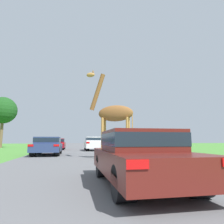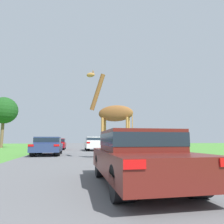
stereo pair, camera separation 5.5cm
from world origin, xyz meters
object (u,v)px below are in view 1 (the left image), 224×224
at_px(giraffe_near_road, 113,114).
at_px(car_queue_left, 57,144).
at_px(car_queue_right, 93,143).
at_px(tree_centre_back, 3,111).
at_px(car_lead_maroon, 140,155).
at_px(car_far_ahead, 48,145).

relative_size(giraffe_near_road, car_queue_left, 1.23).
xyz_separation_m(giraffe_near_road, car_queue_left, (-4.27, 13.57, -1.99)).
height_order(car_queue_right, tree_centre_back, tree_centre_back).
bearing_deg(car_queue_left, car_lead_maroon, -80.21).
bearing_deg(giraffe_near_road, car_queue_left, 42.98).
height_order(car_lead_maroon, car_queue_left, car_queue_left).
bearing_deg(car_lead_maroon, tree_centre_back, 113.68).
height_order(giraffe_near_road, car_queue_right, giraffe_near_road).
bearing_deg(car_queue_left, tree_centre_back, 139.42).
bearing_deg(car_lead_maroon, car_far_ahead, 107.68).
distance_m(car_queue_left, car_far_ahead, 9.58).
height_order(car_queue_left, tree_centre_back, tree_centre_back).
bearing_deg(tree_centre_back, car_queue_left, -40.58).
xyz_separation_m(giraffe_near_road, car_far_ahead, (-4.22, 3.99, -1.96)).
relative_size(giraffe_near_road, car_lead_maroon, 1.33).
xyz_separation_m(car_lead_maroon, tree_centre_back, (-12.31, 28.07, 4.93)).
relative_size(giraffe_near_road, tree_centre_back, 0.72).
relative_size(car_queue_left, tree_centre_back, 0.59).
distance_m(car_queue_right, car_queue_left, 5.22).
distance_m(car_queue_right, car_far_ahead, 7.56).
relative_size(car_far_ahead, tree_centre_back, 0.54).
bearing_deg(tree_centre_back, car_queue_right, -39.77).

